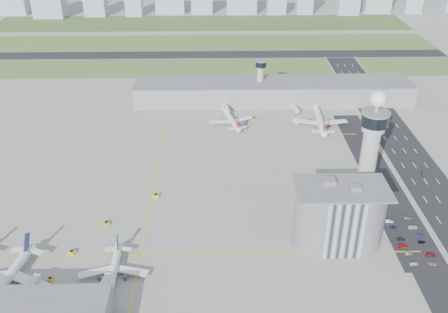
{
  "coord_description": "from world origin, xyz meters",
  "views": [
    {
      "loc": [
        -5.07,
        -207.48,
        152.67
      ],
      "look_at": [
        0.0,
        35.0,
        15.0
      ],
      "focal_mm": 40.0,
      "sensor_mm": 36.0,
      "label": 1
    }
  ],
  "objects_px": {
    "jet_bridge_far_1": "(291,106)",
    "car_lot_4": "(393,227)",
    "airplane_far_b": "(320,116)",
    "jet_bridge_near_2": "(97,302)",
    "admin_building": "(339,216)",
    "car_lot_3": "(401,239)",
    "car_lot_11": "(408,218)",
    "car_lot_5": "(389,221)",
    "car_hw_2": "(389,113)",
    "car_hw_1": "(423,174)",
    "tug_4": "(254,118)",
    "car_lot_2": "(402,246)",
    "car_lot_6": "(432,264)",
    "secondary_tower": "(260,77)",
    "jet_bridge_far_0": "(224,106)",
    "car_lot_10": "(413,227)",
    "tug_1": "(72,252)",
    "car_lot_9": "(420,236)",
    "tug_3": "(156,195)",
    "control_tower": "(370,147)",
    "airplane_far_a": "(231,116)",
    "airplane_near_c": "(113,269)",
    "car_hw_4": "(350,84)",
    "tug_2": "(106,223)",
    "car_lot_8": "(422,242)",
    "tug_5": "(297,122)",
    "car_lot_1": "(409,254)",
    "airplane_near_b": "(5,276)",
    "car_lot_7": "(431,255)",
    "car_lot_0": "(414,264)"
  },
  "relations": [
    {
      "from": "tug_3",
      "to": "control_tower",
      "type": "bearing_deg",
      "value": 92.01
    },
    {
      "from": "tug_5",
      "to": "car_lot_2",
      "type": "distance_m",
      "value": 137.28
    },
    {
      "from": "car_lot_4",
      "to": "car_lot_8",
      "type": "distance_m",
      "value": 15.34
    },
    {
      "from": "airplane_near_b",
      "to": "jet_bridge_far_0",
      "type": "height_order",
      "value": "airplane_near_b"
    },
    {
      "from": "jet_bridge_far_1",
      "to": "car_lot_4",
      "type": "height_order",
      "value": "jet_bridge_far_1"
    },
    {
      "from": "tug_2",
      "to": "car_hw_4",
      "type": "xyz_separation_m",
      "value": [
        168.24,
        187.73,
        -0.36
      ]
    },
    {
      "from": "airplane_far_a",
      "to": "car_lot_6",
      "type": "distance_m",
      "value": 171.69
    },
    {
      "from": "jet_bridge_far_1",
      "to": "tug_2",
      "type": "bearing_deg",
      "value": -48.91
    },
    {
      "from": "airplane_near_b",
      "to": "jet_bridge_far_0",
      "type": "bearing_deg",
      "value": 161.92
    },
    {
      "from": "control_tower",
      "to": "jet_bridge_far_1",
      "type": "bearing_deg",
      "value": 99.16
    },
    {
      "from": "car_lot_7",
      "to": "car_lot_10",
      "type": "xyz_separation_m",
      "value": [
        -1.02,
        20.48,
        -0.0
      ]
    },
    {
      "from": "car_lot_11",
      "to": "car_lot_5",
      "type": "bearing_deg",
      "value": 110.22
    },
    {
      "from": "tug_5",
      "to": "car_lot_1",
      "type": "relative_size",
      "value": 1.06
    },
    {
      "from": "car_lot_3",
      "to": "car_lot_11",
      "type": "relative_size",
      "value": 0.9
    },
    {
      "from": "secondary_tower",
      "to": "jet_bridge_far_0",
      "type": "relative_size",
      "value": 2.28
    },
    {
      "from": "car_lot_9",
      "to": "car_hw_4",
      "type": "distance_m",
      "value": 201.03
    },
    {
      "from": "car_hw_4",
      "to": "tug_5",
      "type": "bearing_deg",
      "value": -124.98
    },
    {
      "from": "secondary_tower",
      "to": "car_lot_3",
      "type": "height_order",
      "value": "secondary_tower"
    },
    {
      "from": "car_lot_2",
      "to": "car_lot_6",
      "type": "height_order",
      "value": "car_lot_2"
    },
    {
      "from": "car_lot_2",
      "to": "tug_3",
      "type": "bearing_deg",
      "value": 71.65
    },
    {
      "from": "airplane_far_a",
      "to": "car_hw_1",
      "type": "height_order",
      "value": "airplane_far_a"
    },
    {
      "from": "secondary_tower",
      "to": "admin_building",
      "type": "relative_size",
      "value": 0.76
    },
    {
      "from": "airplane_far_a",
      "to": "car_lot_7",
      "type": "distance_m",
      "value": 167.33
    },
    {
      "from": "admin_building",
      "to": "tug_1",
      "type": "distance_m",
      "value": 124.54
    },
    {
      "from": "tug_1",
      "to": "car_lot_9",
      "type": "bearing_deg",
      "value": -62.47
    },
    {
      "from": "airplane_far_b",
      "to": "car_lot_7",
      "type": "xyz_separation_m",
      "value": [
        25.44,
        -138.45,
        -5.69
      ]
    },
    {
      "from": "car_lot_8",
      "to": "tug_4",
      "type": "bearing_deg",
      "value": 22.81
    },
    {
      "from": "admin_building",
      "to": "jet_bridge_near_2",
      "type": "xyz_separation_m",
      "value": [
        -104.99,
        -39.0,
        -12.45
      ]
    },
    {
      "from": "car_lot_7",
      "to": "airplane_near_b",
      "type": "bearing_deg",
      "value": 97.83
    },
    {
      "from": "airplane_near_c",
      "to": "car_hw_4",
      "type": "distance_m",
      "value": 275.63
    },
    {
      "from": "airplane_far_b",
      "to": "jet_bridge_far_0",
      "type": "distance_m",
      "value": 71.37
    },
    {
      "from": "car_lot_5",
      "to": "car_hw_1",
      "type": "relative_size",
      "value": 1.0
    },
    {
      "from": "car_lot_0",
      "to": "tug_2",
      "type": "bearing_deg",
      "value": 68.29
    },
    {
      "from": "airplane_far_b",
      "to": "jet_bridge_near_2",
      "type": "relative_size",
      "value": 3.24
    },
    {
      "from": "tug_1",
      "to": "tug_5",
      "type": "relative_size",
      "value": 0.91
    },
    {
      "from": "car_hw_4",
      "to": "control_tower",
      "type": "bearing_deg",
      "value": -99.92
    },
    {
      "from": "car_lot_5",
      "to": "car_hw_2",
      "type": "distance_m",
      "value": 135.16
    },
    {
      "from": "secondary_tower",
      "to": "car_hw_2",
      "type": "distance_m",
      "value": 98.18
    },
    {
      "from": "tug_2",
      "to": "tug_3",
      "type": "xyz_separation_m",
      "value": [
        22.31,
        24.0,
        0.08
      ]
    },
    {
      "from": "jet_bridge_far_1",
      "to": "car_lot_9",
      "type": "relative_size",
      "value": 3.95
    },
    {
      "from": "car_lot_2",
      "to": "car_lot_9",
      "type": "relative_size",
      "value": 1.3
    },
    {
      "from": "airplane_far_b",
      "to": "car_lot_0",
      "type": "bearing_deg",
      "value": -170.37
    },
    {
      "from": "admin_building",
      "to": "car_lot_3",
      "type": "relative_size",
      "value": 10.82
    },
    {
      "from": "jet_bridge_near_2",
      "to": "tug_4",
      "type": "height_order",
      "value": "jet_bridge_near_2"
    },
    {
      "from": "admin_building",
      "to": "jet_bridge_near_2",
      "type": "bearing_deg",
      "value": -159.62
    },
    {
      "from": "jet_bridge_far_0",
      "to": "car_lot_10",
      "type": "relative_size",
      "value": 2.98
    },
    {
      "from": "car_lot_5",
      "to": "admin_building",
      "type": "bearing_deg",
      "value": 116.27
    },
    {
      "from": "car_lot_10",
      "to": "car_lot_11",
      "type": "relative_size",
      "value": 1.09
    },
    {
      "from": "secondary_tower",
      "to": "airplane_far_b",
      "type": "relative_size",
      "value": 0.7
    },
    {
      "from": "tug_2",
      "to": "car_hw_4",
      "type": "relative_size",
      "value": 0.96
    }
  ]
}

